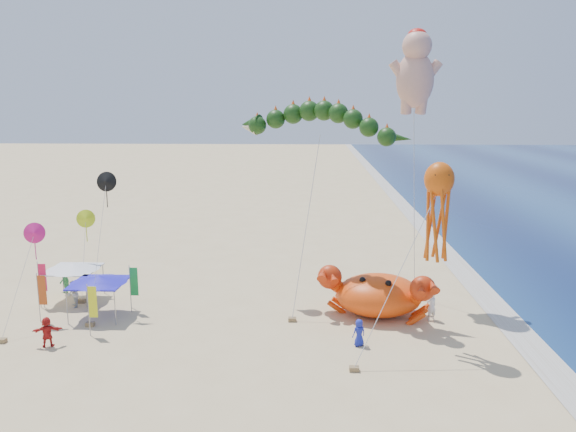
{
  "coord_description": "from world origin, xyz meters",
  "views": [
    {
      "loc": [
        -0.56,
        -32.95,
        13.49
      ],
      "look_at": [
        -2.0,
        2.0,
        6.5
      ],
      "focal_mm": 35.0,
      "sensor_mm": 36.0,
      "label": 1
    }
  ],
  "objects_px": {
    "crab_inflatable": "(379,294)",
    "canopy_blue": "(99,280)",
    "octopus_kite": "(438,204)",
    "cherub_kite": "(416,69)",
    "dragon_kite": "(318,127)",
    "canopy_white": "(73,267)"
  },
  "relations": [
    {
      "from": "crab_inflatable",
      "to": "canopy_blue",
      "type": "relative_size",
      "value": 2.1
    },
    {
      "from": "octopus_kite",
      "to": "canopy_white",
      "type": "xyz_separation_m",
      "value": [
        -23.31,
        6.54,
        -5.71
      ]
    },
    {
      "from": "crab_inflatable",
      "to": "cherub_kite",
      "type": "distance_m",
      "value": 15.09
    },
    {
      "from": "dragon_kite",
      "to": "canopy_blue",
      "type": "xyz_separation_m",
      "value": [
        -13.97,
        -2.93,
        -9.61
      ]
    },
    {
      "from": "octopus_kite",
      "to": "canopy_white",
      "type": "relative_size",
      "value": 2.93
    },
    {
      "from": "crab_inflatable",
      "to": "cherub_kite",
      "type": "bearing_deg",
      "value": 58.9
    },
    {
      "from": "canopy_blue",
      "to": "canopy_white",
      "type": "bearing_deg",
      "value": 135.39
    },
    {
      "from": "crab_inflatable",
      "to": "canopy_blue",
      "type": "xyz_separation_m",
      "value": [
        -18.01,
        -0.85,
        0.99
      ]
    },
    {
      "from": "canopy_blue",
      "to": "cherub_kite",
      "type": "bearing_deg",
      "value": 13.59
    },
    {
      "from": "cherub_kite",
      "to": "crab_inflatable",
      "type": "bearing_deg",
      "value": -121.1
    },
    {
      "from": "cherub_kite",
      "to": "canopy_blue",
      "type": "distance_m",
      "value": 24.93
    },
    {
      "from": "crab_inflatable",
      "to": "cherub_kite",
      "type": "height_order",
      "value": "cherub_kite"
    },
    {
      "from": "dragon_kite",
      "to": "canopy_white",
      "type": "xyz_separation_m",
      "value": [
        -16.84,
        -0.1,
        -9.61
      ]
    },
    {
      "from": "dragon_kite",
      "to": "octopus_kite",
      "type": "relative_size",
      "value": 1.27
    },
    {
      "from": "cherub_kite",
      "to": "octopus_kite",
      "type": "xyz_separation_m",
      "value": [
        -0.05,
        -8.66,
        -7.61
      ]
    },
    {
      "from": "cherub_kite",
      "to": "octopus_kite",
      "type": "distance_m",
      "value": 11.53
    },
    {
      "from": "cherub_kite",
      "to": "canopy_blue",
      "type": "bearing_deg",
      "value": -166.41
    },
    {
      "from": "octopus_kite",
      "to": "canopy_blue",
      "type": "xyz_separation_m",
      "value": [
        -20.44,
        3.71,
        -5.71
      ]
    },
    {
      "from": "cherub_kite",
      "to": "octopus_kite",
      "type": "relative_size",
      "value": 1.76
    },
    {
      "from": "cherub_kite",
      "to": "canopy_blue",
      "type": "height_order",
      "value": "cherub_kite"
    },
    {
      "from": "octopus_kite",
      "to": "canopy_blue",
      "type": "bearing_deg",
      "value": 169.71
    },
    {
      "from": "crab_inflatable",
      "to": "octopus_kite",
      "type": "height_order",
      "value": "octopus_kite"
    }
  ]
}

